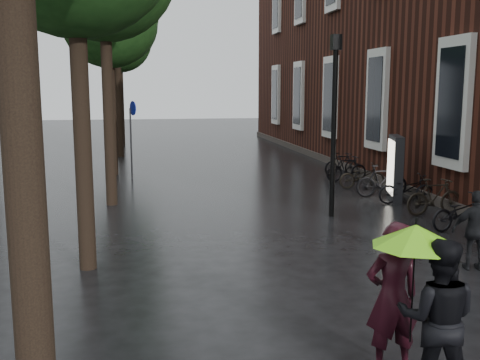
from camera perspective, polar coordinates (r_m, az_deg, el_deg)
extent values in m
cube|color=#38160F|center=(26.98, 20.62, 14.26)|extent=(10.00, 33.00, 12.00)
cube|color=silver|center=(16.54, 20.93, 7.32)|extent=(0.25, 1.60, 3.60)
cube|color=black|center=(16.49, 20.63, 7.33)|extent=(0.10, 1.20, 3.00)
cube|color=silver|center=(20.98, 13.81, 7.95)|extent=(0.25, 1.60, 3.60)
cube|color=black|center=(20.94, 13.56, 7.96)|extent=(0.10, 1.20, 3.00)
cube|color=silver|center=(25.63, 9.21, 8.30)|extent=(0.25, 1.60, 3.60)
cube|color=black|center=(25.59, 9.00, 8.30)|extent=(0.10, 1.20, 3.00)
cube|color=silver|center=(30.39, 6.03, 8.50)|extent=(0.25, 1.60, 3.60)
cube|color=black|center=(30.36, 5.85, 8.51)|extent=(0.10, 1.20, 3.00)
cube|color=silver|center=(35.21, 3.72, 8.64)|extent=(0.25, 1.60, 3.60)
cube|color=black|center=(35.19, 3.56, 8.64)|extent=(0.10, 1.20, 3.00)
cube|color=silver|center=(35.58, 3.82, 17.53)|extent=(0.25, 1.60, 3.60)
cube|color=black|center=(35.55, 3.65, 17.54)|extent=(0.10, 1.20, 3.00)
cube|color=#3F3833|center=(24.95, 10.13, 1.68)|extent=(0.40, 33.00, 0.30)
cylinder|color=black|center=(4.86, -20.81, -3.92)|extent=(0.32, 0.32, 4.68)
cylinder|color=black|center=(10.76, -15.66, 2.86)|extent=(0.32, 0.32, 4.51)
cylinder|color=black|center=(16.70, -13.17, 5.89)|extent=(0.32, 0.32, 4.95)
cylinder|color=black|center=(22.71, -12.83, 6.05)|extent=(0.32, 0.32, 4.40)
cylinder|color=black|center=(28.68, -12.16, 7.09)|extent=(0.32, 0.32, 4.79)
cylinder|color=black|center=(34.68, -11.96, 7.26)|extent=(0.32, 0.32, 4.57)
imported|color=black|center=(7.09, 15.22, -11.40)|extent=(0.68, 0.45, 1.86)
imported|color=black|center=(6.68, 19.42, -13.15)|extent=(1.10, 1.01, 1.81)
cylinder|color=black|center=(6.79, 17.13, -10.59)|extent=(0.02, 0.02, 1.27)
cone|color=#7DF219|center=(6.61, 17.40, -5.40)|extent=(1.00, 1.00, 0.25)
cylinder|color=black|center=(6.57, 17.47, -3.99)|extent=(0.02, 0.02, 0.08)
imported|color=black|center=(11.47, 22.89, -4.75)|extent=(0.96, 0.61, 1.52)
imported|color=black|center=(14.55, 21.55, -3.08)|extent=(1.76, 0.87, 0.88)
imported|color=black|center=(16.03, 19.15, -1.62)|extent=(1.72, 0.63, 1.01)
imported|color=black|center=(17.36, 16.55, -0.87)|extent=(1.74, 0.72, 0.89)
imported|color=black|center=(18.26, 14.22, -0.08)|extent=(1.70, 0.51, 1.02)
imported|color=black|center=(19.66, 12.29, 0.40)|extent=(1.63, 0.57, 0.85)
imported|color=black|center=(20.98, 10.78, 1.16)|extent=(1.65, 0.63, 0.97)
imported|color=black|center=(22.46, 10.24, 1.63)|extent=(1.57, 0.76, 0.91)
cube|color=black|center=(17.75, 15.50, 1.17)|extent=(0.27, 1.31, 1.98)
cube|color=white|center=(17.68, 15.08, 1.32)|extent=(0.04, 1.10, 1.62)
cylinder|color=black|center=(14.97, 9.48, 4.68)|extent=(0.13, 0.13, 4.45)
cube|color=black|center=(14.97, 9.73, 13.63)|extent=(0.24, 0.24, 0.39)
sphere|color=#FFE5B2|center=(14.97, 9.73, 13.63)|extent=(0.20, 0.20, 0.20)
cylinder|color=#262628|center=(21.51, -11.00, 3.62)|extent=(0.06, 0.06, 2.66)
cylinder|color=#0D1B98|center=(21.43, -10.83, 7.17)|extent=(0.03, 0.53, 0.53)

